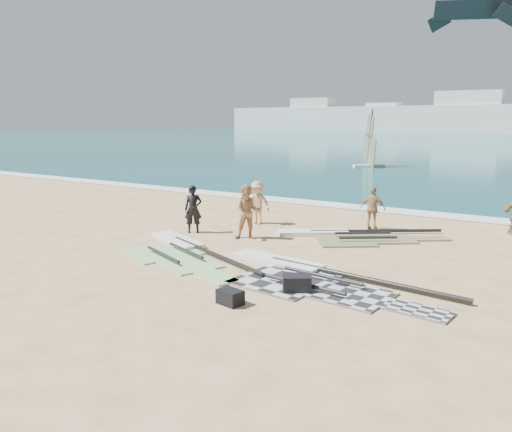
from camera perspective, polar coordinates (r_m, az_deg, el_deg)
The scene contains 14 objects.
ground at distance 11.40m, azimuth -7.65°, elevation -8.57°, with size 300.00×300.00×0.00m, color #DAB77F.
surf_line at distance 21.98m, azimuth 13.34°, elevation 0.71°, with size 300.00×1.20×0.04m, color white.
far_town at distance 159.82m, azimuth 24.54°, elevation 10.22°, with size 160.00×8.00×12.00m.
rig_grey at distance 12.33m, azimuth 5.75°, elevation -6.77°, with size 6.38×2.84×0.20m.
rig_green at distance 14.72m, azimuth -8.58°, elevation -3.90°, with size 5.49×3.56×0.20m.
rig_orange at distance 16.64m, azimuth 10.53°, elevation -2.23°, with size 5.30×4.03×0.20m.
gear_bag_near at distance 11.24m, azimuth 4.68°, elevation -7.74°, with size 0.62×0.45×0.39m, color black.
gear_bag_far at distance 10.55m, azimuth -2.97°, elevation -9.23°, with size 0.52×0.36×0.31m, color black.
person_wetsuit at distance 17.02m, azimuth -7.19°, elevation 0.77°, with size 0.59×0.39×1.62m, color black.
beachgoer_left at distance 15.95m, azimuth -0.96°, elevation 0.45°, with size 0.86×0.67×1.77m, color tan.
beachgoer_mid at distance 18.29m, azimuth 0.14°, elevation 1.54°, with size 1.04×0.60×1.60m, color tan.
beachgoer_back at distance 17.86m, azimuth 13.22°, elevation 0.86°, with size 0.88×0.37×1.51m, color tan.
windsurfer_left at distance 41.96m, azimuth 12.83°, elevation 7.32°, with size 2.45×2.48×4.65m.
kitesurf_kite at distance 51.30m, azimuth 23.52°, elevation 20.60°, with size 7.22×3.63×2.51m.
Camera 1 is at (6.96, -8.20, 3.79)m, focal length 35.00 mm.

